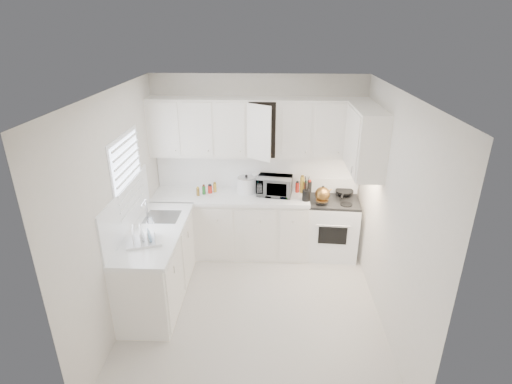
{
  "coord_description": "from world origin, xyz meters",
  "views": [
    {
      "loc": [
        0.17,
        -3.96,
        3.23
      ],
      "look_at": [
        0.0,
        0.7,
        1.25
      ],
      "focal_mm": 28.08,
      "sensor_mm": 36.0,
      "label": 1
    }
  ],
  "objects_px": {
    "stove": "(331,220)",
    "rice_cooker": "(246,184)",
    "tea_kettle": "(323,193)",
    "dish_rack": "(143,234)",
    "microwave": "(274,184)",
    "utensil_crock": "(307,188)"
  },
  "relations": [
    {
      "from": "microwave",
      "to": "rice_cooker",
      "type": "height_order",
      "value": "microwave"
    },
    {
      "from": "dish_rack",
      "to": "tea_kettle",
      "type": "bearing_deg",
      "value": 12.01
    },
    {
      "from": "stove",
      "to": "dish_rack",
      "type": "height_order",
      "value": "dish_rack"
    },
    {
      "from": "stove",
      "to": "utensil_crock",
      "type": "bearing_deg",
      "value": -153.18
    },
    {
      "from": "rice_cooker",
      "to": "microwave",
      "type": "bearing_deg",
      "value": -2.48
    },
    {
      "from": "microwave",
      "to": "dish_rack",
      "type": "height_order",
      "value": "microwave"
    },
    {
      "from": "utensil_crock",
      "to": "dish_rack",
      "type": "bearing_deg",
      "value": -147.18
    },
    {
      "from": "stove",
      "to": "microwave",
      "type": "distance_m",
      "value": 1.01
    },
    {
      "from": "microwave",
      "to": "utensil_crock",
      "type": "distance_m",
      "value": 0.48
    },
    {
      "from": "microwave",
      "to": "tea_kettle",
      "type": "bearing_deg",
      "value": -6.45
    },
    {
      "from": "dish_rack",
      "to": "microwave",
      "type": "bearing_deg",
      "value": 25.78
    },
    {
      "from": "rice_cooker",
      "to": "stove",
      "type": "bearing_deg",
      "value": 3.4
    },
    {
      "from": "tea_kettle",
      "to": "utensil_crock",
      "type": "relative_size",
      "value": 0.7
    },
    {
      "from": "rice_cooker",
      "to": "dish_rack",
      "type": "height_order",
      "value": "rice_cooker"
    },
    {
      "from": "stove",
      "to": "tea_kettle",
      "type": "bearing_deg",
      "value": -134.65
    },
    {
      "from": "utensil_crock",
      "to": "dish_rack",
      "type": "distance_m",
      "value": 2.28
    },
    {
      "from": "rice_cooker",
      "to": "dish_rack",
      "type": "xyz_separation_m",
      "value": [
        -1.07,
        -1.49,
        -0.03
      ]
    },
    {
      "from": "microwave",
      "to": "rice_cooker",
      "type": "relative_size",
      "value": 1.81
    },
    {
      "from": "stove",
      "to": "utensil_crock",
      "type": "distance_m",
      "value": 0.72
    },
    {
      "from": "stove",
      "to": "rice_cooker",
      "type": "relative_size",
      "value": 4.23
    },
    {
      "from": "stove",
      "to": "tea_kettle",
      "type": "height_order",
      "value": "tea_kettle"
    },
    {
      "from": "stove",
      "to": "rice_cooker",
      "type": "bearing_deg",
      "value": 179.8
    }
  ]
}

